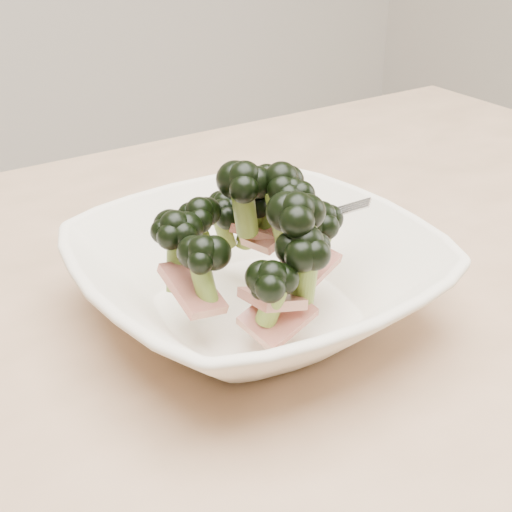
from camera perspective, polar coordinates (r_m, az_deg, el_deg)
dining_table at (r=0.61m, az=-0.29°, el=-12.52°), size 1.20×0.80×0.75m
broccoli_dish at (r=0.53m, az=0.04°, el=-1.03°), size 0.27×0.27×0.12m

